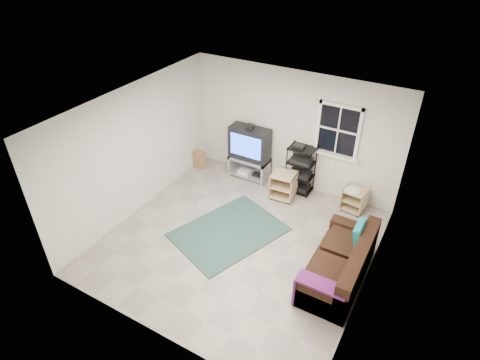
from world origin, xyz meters
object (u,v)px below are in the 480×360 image
Objects in this scene: side_table_left at (284,184)px; sofa at (340,265)px; tv_unit at (250,149)px; side_table_right at (355,197)px; av_rack at (300,172)px.

sofa reaches higher than side_table_left.
tv_unit is 0.72× the size of sofa.
side_table_left is 1.16× the size of side_table_right.
sofa reaches higher than side_table_right.
side_table_left is at bearing 136.49° from sofa.
tv_unit is at bearing -178.71° from av_rack.
tv_unit reaches higher than side_table_right.
av_rack reaches higher than sofa.
sofa is at bearing -80.27° from side_table_right.
sofa is at bearing -35.75° from tv_unit.
sofa is (2.80, -2.01, -0.43)m from tv_unit.
tv_unit is at bearing 179.66° from side_table_right.
side_table_right is at bearing 99.73° from sofa.
tv_unit is 3.47m from sofa.
tv_unit is 1.20× the size of av_rack.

